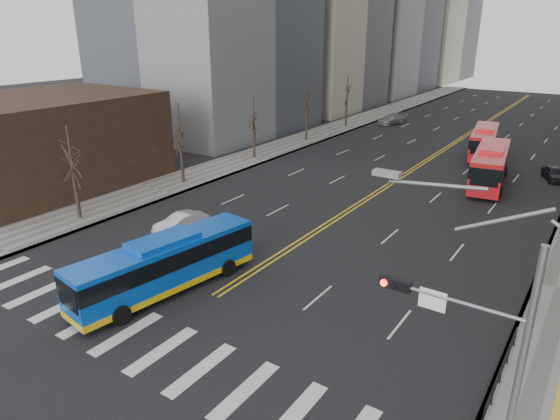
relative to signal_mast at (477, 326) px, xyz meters
name	(u,v)px	position (x,y,z in m)	size (l,w,h in m)	color
ground	(144,342)	(-13.77, -2.00, -4.86)	(220.00, 220.00, 0.00)	black
sidewalk_left	(318,134)	(-30.27, 43.00, -4.78)	(5.00, 130.00, 0.15)	slate
crosswalk	(144,342)	(-13.77, -2.00, -4.85)	(26.70, 4.00, 0.01)	silver
centerline	(465,136)	(-13.77, 53.00, -4.85)	(0.55, 100.00, 0.01)	gold
storefront	(44,141)	(-39.77, 9.97, -0.85)	(14.00, 18.00, 8.00)	#301F18
signal_mast	(477,326)	(0.00, 0.00, 0.00)	(5.37, 0.37, 9.39)	gray
pedestrian_railing	(502,369)	(0.53, 4.00, -4.03)	(0.06, 6.06, 1.02)	black
street_trees	(347,116)	(-20.94, 32.55, 0.02)	(35.20, 47.20, 7.60)	#2F231D
blue_bus	(165,263)	(-16.35, 2.00, -3.19)	(3.96, 11.04, 3.18)	blue
red_bus_near	(490,163)	(-6.31, 32.42, -2.87)	(4.10, 11.49, 3.56)	red
red_bus_far	(484,140)	(-9.30, 43.25, -3.01)	(4.03, 10.65, 3.32)	red
car_white	(181,223)	(-21.68, 8.53, -4.20)	(1.40, 4.00, 1.32)	silver
car_dark_mid	(554,173)	(-1.47, 37.34, -4.21)	(1.52, 3.78, 1.29)	black
car_silver	(392,119)	(-25.04, 55.71, -4.11)	(2.10, 5.16, 1.50)	gray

